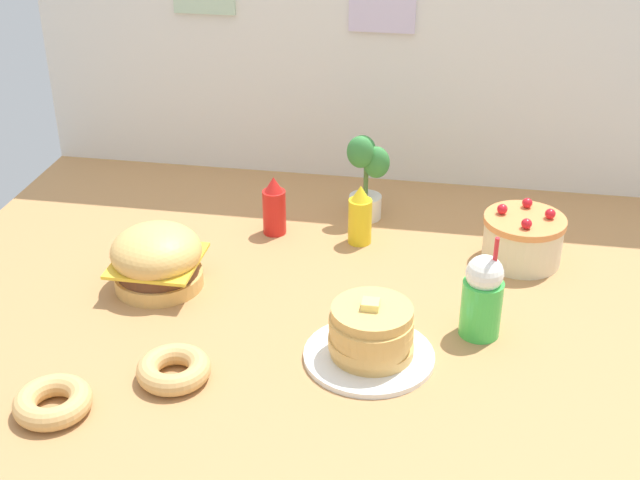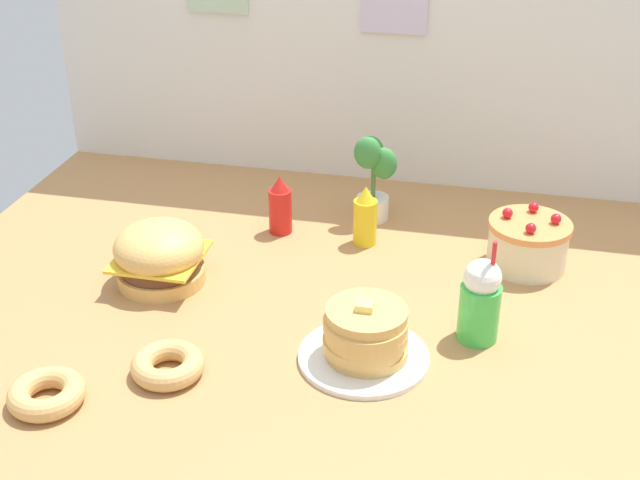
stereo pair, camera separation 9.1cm
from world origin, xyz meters
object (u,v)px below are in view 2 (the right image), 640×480
(potted_plant, at_px, (373,175))
(layer_cake, at_px, (528,244))
(ketchup_bottle, at_px, (280,206))
(donut_pink_glaze, at_px, (46,393))
(burger, at_px, (160,255))
(donut_chocolate, at_px, (168,364))
(mustard_bottle, at_px, (365,217))
(pancake_stack, at_px, (365,338))
(cream_soda_cup, at_px, (480,300))

(potted_plant, bearing_deg, layer_cake, -22.50)
(ketchup_bottle, bearing_deg, donut_pink_glaze, -107.94)
(burger, distance_m, donut_chocolate, 0.42)
(donut_pink_glaze, distance_m, potted_plant, 1.17)
(layer_cake, distance_m, donut_chocolate, 1.05)
(mustard_bottle, distance_m, potted_plant, 0.17)
(mustard_bottle, xyz_separation_m, donut_pink_glaze, (-0.54, -0.87, -0.06))
(pancake_stack, relative_size, ketchup_bottle, 1.70)
(mustard_bottle, distance_m, donut_pink_glaze, 1.03)
(donut_chocolate, distance_m, potted_plant, 0.94)
(pancake_stack, height_order, layer_cake, layer_cake)
(burger, height_order, cream_soda_cup, cream_soda_cup)
(burger, distance_m, donut_pink_glaze, 0.54)
(ketchup_bottle, height_order, mustard_bottle, same)
(donut_pink_glaze, bearing_deg, layer_cake, 39.84)
(ketchup_bottle, relative_size, mustard_bottle, 1.00)
(burger, relative_size, ketchup_bottle, 1.33)
(ketchup_bottle, relative_size, potted_plant, 0.66)
(layer_cake, xyz_separation_m, donut_pink_glaze, (-1.01, -0.84, -0.04))
(pancake_stack, bearing_deg, mustard_bottle, 100.11)
(cream_soda_cup, distance_m, potted_plant, 0.68)
(ketchup_bottle, xyz_separation_m, donut_pink_glaze, (-0.29, -0.89, -0.06))
(mustard_bottle, relative_size, donut_pink_glaze, 1.08)
(donut_chocolate, bearing_deg, pancake_stack, 19.52)
(donut_pink_glaze, relative_size, donut_chocolate, 1.00)
(donut_chocolate, bearing_deg, potted_plant, 69.86)
(layer_cake, bearing_deg, donut_pink_glaze, -140.16)
(cream_soda_cup, bearing_deg, layer_cake, 73.83)
(mustard_bottle, height_order, donut_chocolate, mustard_bottle)
(layer_cake, distance_m, cream_soda_cup, 0.40)
(layer_cake, height_order, donut_chocolate, layer_cake)
(donut_pink_glaze, xyz_separation_m, donut_chocolate, (0.22, 0.15, 0.00))
(pancake_stack, relative_size, potted_plant, 1.11)
(ketchup_bottle, height_order, donut_chocolate, ketchup_bottle)
(donut_pink_glaze, distance_m, donut_chocolate, 0.27)
(donut_chocolate, bearing_deg, mustard_bottle, 65.47)
(cream_soda_cup, bearing_deg, donut_chocolate, -156.00)
(pancake_stack, bearing_deg, donut_pink_glaze, -154.61)
(pancake_stack, bearing_deg, potted_plant, 98.28)
(ketchup_bottle, bearing_deg, donut_chocolate, -95.41)
(layer_cake, distance_m, mustard_bottle, 0.46)
(burger, relative_size, mustard_bottle, 1.33)
(layer_cake, height_order, cream_soda_cup, cream_soda_cup)
(layer_cake, relative_size, ketchup_bottle, 1.25)
(ketchup_bottle, bearing_deg, cream_soda_cup, -35.28)
(pancake_stack, bearing_deg, burger, 158.96)
(donut_chocolate, height_order, potted_plant, potted_plant)
(layer_cake, bearing_deg, ketchup_bottle, 176.27)
(burger, relative_size, donut_pink_glaze, 1.43)
(pancake_stack, xyz_separation_m, layer_cake, (0.36, 0.53, 0.01))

